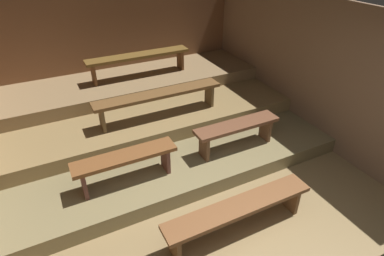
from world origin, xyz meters
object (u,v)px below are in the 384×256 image
bench_lower_left (125,161)px  bench_upper_center (139,58)px  bench_middle_center (159,97)px  bench_floor_center (239,210)px  bench_lower_right (237,129)px

bench_lower_left → bench_upper_center: 2.61m
bench_middle_center → bench_upper_center: (0.11, 1.27, 0.23)m
bench_upper_center → bench_floor_center: bearing=-90.8°
bench_floor_center → bench_lower_right: bench_lower_right is taller
bench_lower_left → bench_lower_right: size_ratio=1.00×
bench_lower_right → bench_middle_center: 1.38m
bench_middle_center → bench_upper_center: 1.30m
bench_lower_right → bench_upper_center: size_ratio=0.68×
bench_lower_left → bench_middle_center: (0.91, 1.08, 0.25)m
bench_lower_left → bench_lower_right: (1.73, 0.00, 0.00)m
bench_lower_right → bench_floor_center: bearing=-122.0°
bench_lower_left → bench_middle_center: bearing=49.7°
bench_lower_left → bench_upper_center: bench_upper_center is taller
bench_lower_left → bench_lower_right: same height
bench_lower_left → bench_middle_center: bench_middle_center is taller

